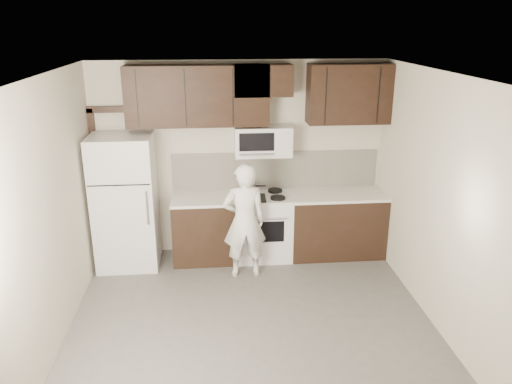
{
  "coord_description": "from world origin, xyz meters",
  "views": [
    {
      "loc": [
        -0.39,
        -4.47,
        3.19
      ],
      "look_at": [
        0.1,
        0.9,
        1.33
      ],
      "focal_mm": 35.0,
      "sensor_mm": 36.0,
      "label": 1
    }
  ],
  "objects": [
    {
      "name": "saucepan",
      "position": [
        0.12,
        2.09,
        0.98
      ],
      "size": [
        0.32,
        0.19,
        0.18
      ],
      "color": "silver",
      "rests_on": "stove"
    },
    {
      "name": "back_wall",
      "position": [
        0.0,
        2.25,
        1.35
      ],
      "size": [
        4.0,
        0.0,
        4.0
      ],
      "primitive_type": "plane",
      "rotation": [
        1.57,
        0.0,
        0.0
      ],
      "color": "#BBB49F",
      "rests_on": "ground"
    },
    {
      "name": "door_trim",
      "position": [
        -1.92,
        2.21,
        1.25
      ],
      "size": [
        0.5,
        0.08,
        2.12
      ],
      "color": "black",
      "rests_on": "floor"
    },
    {
      "name": "refrigerator",
      "position": [
        -1.55,
        1.89,
        0.9
      ],
      "size": [
        0.8,
        0.76,
        1.8
      ],
      "color": "silver",
      "rests_on": "floor"
    },
    {
      "name": "baking_tray",
      "position": [
        0.11,
        1.82,
        0.92
      ],
      "size": [
        0.43,
        0.33,
        0.02
      ],
      "primitive_type": "cube",
      "rotation": [
        0.0,
        0.0,
        -0.04
      ],
      "color": "black",
      "rests_on": "counter_run"
    },
    {
      "name": "person",
      "position": [
        0.0,
        1.41,
        0.76
      ],
      "size": [
        0.57,
        0.39,
        1.52
      ],
      "primitive_type": "imported",
      "rotation": [
        0.0,
        0.0,
        3.19
      ],
      "color": "white",
      "rests_on": "floor"
    },
    {
      "name": "stove",
      "position": [
        0.3,
        1.94,
        0.46
      ],
      "size": [
        0.76,
        0.66,
        0.94
      ],
      "color": "silver",
      "rests_on": "floor"
    },
    {
      "name": "pizza",
      "position": [
        0.11,
        1.82,
        0.94
      ],
      "size": [
        0.29,
        0.29,
        0.02
      ],
      "primitive_type": "cylinder",
      "rotation": [
        0.0,
        0.0,
        -0.04
      ],
      "color": "#C6B184",
      "rests_on": "baking_tray"
    },
    {
      "name": "ceiling",
      "position": [
        0.0,
        0.0,
        2.7
      ],
      "size": [
        4.5,
        4.5,
        0.0
      ],
      "primitive_type": "plane",
      "rotation": [
        3.14,
        0.0,
        0.0
      ],
      "color": "white",
      "rests_on": "back_wall"
    },
    {
      "name": "upper_cabinets",
      "position": [
        0.21,
        2.08,
        2.28
      ],
      "size": [
        3.48,
        0.35,
        0.78
      ],
      "color": "black",
      "rests_on": "back_wall"
    },
    {
      "name": "floor",
      "position": [
        0.0,
        0.0,
        0.0
      ],
      "size": [
        4.5,
        4.5,
        0.0
      ],
      "primitive_type": "plane",
      "color": "#53504E",
      "rests_on": "ground"
    },
    {
      "name": "counter_run",
      "position": [
        0.6,
        1.94,
        0.46
      ],
      "size": [
        2.95,
        0.64,
        0.91
      ],
      "color": "black",
      "rests_on": "floor"
    },
    {
      "name": "microwave",
      "position": [
        0.3,
        2.06,
        1.65
      ],
      "size": [
        0.76,
        0.42,
        0.4
      ],
      "color": "silver",
      "rests_on": "upper_cabinets"
    },
    {
      "name": "backsplash",
      "position": [
        0.5,
        2.24,
        1.18
      ],
      "size": [
        2.9,
        0.02,
        0.54
      ],
      "primitive_type": "cube",
      "color": "silver",
      "rests_on": "counter_run"
    }
  ]
}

